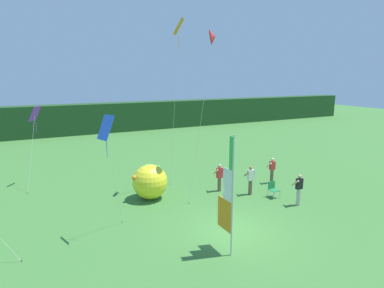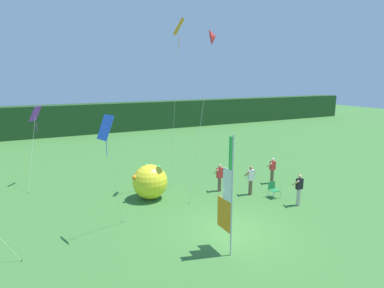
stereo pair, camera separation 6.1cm
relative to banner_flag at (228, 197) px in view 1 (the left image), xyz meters
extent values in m
plane|color=#3D7533|center=(1.21, 1.46, -2.27)|extent=(120.00, 120.00, 0.00)
cube|color=#1E421E|center=(1.21, 30.62, -0.50)|extent=(80.00, 2.40, 3.56)
cylinder|color=#B7B7BC|center=(0.00, -0.29, 0.10)|extent=(0.06, 0.06, 4.74)
cube|color=orange|center=(0.00, 0.22, -0.79)|extent=(0.02, 0.97, 1.27)
cube|color=white|center=(0.00, 0.04, 0.48)|extent=(0.02, 0.60, 1.27)
cube|color=green|center=(0.00, -0.15, 1.74)|extent=(0.02, 0.23, 1.27)
cylinder|color=brown|center=(4.67, 4.73, -1.84)|extent=(0.22, 0.22, 0.87)
cube|color=white|center=(4.67, 4.73, -1.09)|extent=(0.36, 0.20, 0.63)
sphere|color=#A37556|center=(4.67, 4.73, -0.65)|extent=(0.20, 0.20, 0.20)
cylinder|color=#A37556|center=(4.44, 4.79, -1.00)|extent=(0.09, 0.48, 0.42)
cylinder|color=#A37556|center=(4.90, 4.74, -1.10)|extent=(0.09, 0.14, 0.56)
cylinder|color=brown|center=(7.19, 5.79, -1.82)|extent=(0.22, 0.22, 0.91)
cube|color=red|center=(7.19, 5.79, -1.09)|extent=(0.36, 0.20, 0.54)
sphere|color=beige|center=(7.19, 5.79, -0.70)|extent=(0.20, 0.20, 0.20)
cylinder|color=beige|center=(6.96, 5.86, -1.05)|extent=(0.09, 0.48, 0.42)
cylinder|color=beige|center=(7.42, 5.80, -1.15)|extent=(0.09, 0.14, 0.56)
cylinder|color=brown|center=(3.38, 6.05, -1.86)|extent=(0.22, 0.22, 0.84)
cube|color=red|center=(3.38, 6.05, -1.13)|extent=(0.36, 0.20, 0.61)
sphere|color=tan|center=(3.38, 6.05, -0.70)|extent=(0.20, 0.20, 0.20)
cylinder|color=tan|center=(3.15, 6.11, -1.05)|extent=(0.09, 0.48, 0.42)
cylinder|color=tan|center=(3.61, 6.06, -1.15)|extent=(0.09, 0.14, 0.56)
cylinder|color=#B7B2A3|center=(5.98, 2.24, -1.81)|extent=(0.22, 0.22, 0.92)
cube|color=black|center=(5.98, 2.24, -1.06)|extent=(0.36, 0.20, 0.57)
sphere|color=tan|center=(5.98, 2.24, -0.66)|extent=(0.20, 0.20, 0.20)
cylinder|color=tan|center=(5.75, 2.30, -1.00)|extent=(0.09, 0.48, 0.42)
cylinder|color=tan|center=(6.21, 2.25, -1.10)|extent=(0.09, 0.14, 0.56)
sphere|color=yellow|center=(-0.75, 6.78, -1.29)|extent=(1.97, 1.97, 1.97)
sphere|color=orange|center=(-1.65, 6.73, -0.91)|extent=(0.28, 0.28, 0.28)
sphere|color=green|center=(-0.11, 7.08, -0.61)|extent=(0.28, 0.28, 0.28)
sphere|color=green|center=(-0.73, 7.40, -0.53)|extent=(0.28, 0.28, 0.28)
cylinder|color=#BCBCC1|center=(5.35, 3.48, -2.06)|extent=(0.03, 0.03, 0.42)
cylinder|color=#BCBCC1|center=(5.83, 3.48, -2.06)|extent=(0.03, 0.03, 0.42)
cylinder|color=#BCBCC1|center=(5.35, 3.96, -2.06)|extent=(0.03, 0.03, 0.42)
cylinder|color=#BCBCC1|center=(5.83, 3.96, -2.06)|extent=(0.03, 0.03, 0.42)
cube|color=#237F42|center=(5.59, 3.72, -1.84)|extent=(0.48, 0.48, 0.03)
cube|color=#237F42|center=(5.59, 3.96, -1.60)|extent=(0.48, 0.03, 0.44)
cylinder|color=brown|center=(0.86, 5.09, -2.23)|extent=(0.03, 0.03, 0.08)
cylinder|color=silver|center=(1.71, 5.36, 2.14)|extent=(1.71, 0.55, 8.82)
cone|color=red|center=(2.55, 5.62, 6.55)|extent=(0.69, 0.87, 0.80)
cylinder|color=brown|center=(-6.94, 10.77, -2.23)|extent=(0.03, 0.03, 0.08)
cylinder|color=silver|center=(-6.53, 11.67, -0.02)|extent=(0.84, 1.81, 4.52)
cube|color=purple|center=(-6.12, 12.57, 2.24)|extent=(0.84, 0.91, 0.94)
cylinder|color=purple|center=(-6.12, 12.57, 1.36)|extent=(0.02, 0.02, 0.70)
cylinder|color=brown|center=(-7.22, 2.85, -2.23)|extent=(0.03, 0.03, 0.08)
cylinder|color=brown|center=(1.19, 8.44, -2.23)|extent=(0.03, 0.03, 0.08)
cylinder|color=silver|center=(1.28, 7.90, 2.47)|extent=(0.19, 1.10, 9.49)
cube|color=orange|center=(1.37, 7.36, 7.21)|extent=(0.83, 0.89, 0.87)
cylinder|color=orange|center=(1.37, 7.36, 6.36)|extent=(0.02, 0.02, 0.70)
cylinder|color=brown|center=(-3.00, 4.42, -2.23)|extent=(0.03, 0.03, 0.08)
cylinder|color=silver|center=(-3.38, 3.88, 0.11)|extent=(0.78, 1.09, 4.76)
cube|color=blue|center=(-3.76, 3.35, 2.49)|extent=(0.64, 0.86, 0.99)
cylinder|color=blue|center=(-3.76, 3.35, 1.60)|extent=(0.02, 0.02, 0.70)
camera|label=1|loc=(-6.53, -9.82, 4.51)|focal=30.42mm
camera|label=2|loc=(-6.47, -9.84, 4.51)|focal=30.42mm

